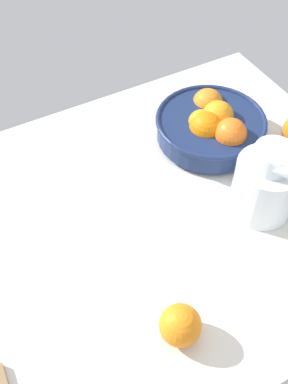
% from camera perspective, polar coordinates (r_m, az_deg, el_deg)
% --- Properties ---
extents(ground_plane, '(1.22, 0.87, 0.03)m').
position_cam_1_polar(ground_plane, '(1.07, -1.46, -4.29)').
color(ground_plane, silver).
extents(fruit_bowl, '(0.28, 0.28, 0.11)m').
position_cam_1_polar(fruit_bowl, '(1.22, 8.13, 7.94)').
color(fruit_bowl, navy).
rests_on(fruit_bowl, ground_plane).
extents(juice_pitcher, '(0.14, 0.17, 0.19)m').
position_cam_1_polar(juice_pitcher, '(1.07, 14.47, 0.65)').
color(juice_pitcher, white).
rests_on(juice_pitcher, ground_plane).
extents(loose_orange_1, '(0.08, 0.08, 0.08)m').
position_cam_1_polar(loose_orange_1, '(0.89, 4.43, -15.84)').
color(loose_orange_1, orange).
rests_on(loose_orange_1, ground_plane).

